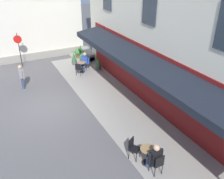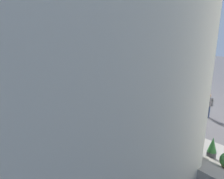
{
  "view_description": "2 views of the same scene",
  "coord_description": "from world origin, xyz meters",
  "px_view_note": "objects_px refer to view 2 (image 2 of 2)",
  "views": [
    {
      "loc": [
        -11.78,
        2.2,
        7.11
      ],
      "look_at": [
        -1.36,
        -3.09,
        1.01
      ],
      "focal_mm": 39.22,
      "sensor_mm": 36.0,
      "label": 1
    },
    {
      "loc": [
        9.17,
        -11.65,
        5.28
      ],
      "look_at": [
        -1.81,
        -2.82,
        1.4
      ],
      "focal_mm": 34.33,
      "sensor_mm": 36.0,
      "label": 2
    }
  ],
  "objects_px": {
    "cafe_chair_black_kerbside": "(174,127)",
    "walking_pedestrian_in_grey": "(208,103)",
    "cafe_table_mid_terrace": "(86,89)",
    "potted_plant_mid_terrace": "(212,148)",
    "cafe_chair_black_by_window": "(82,87)",
    "cafe_chair_black_near_door": "(178,138)",
    "potted_plant_entrance_right": "(195,147)",
    "cafe_chair_black_back_row": "(93,89)",
    "cafe_table_near_entrance": "(177,133)",
    "seated_patron_in_black": "(84,86)",
    "potted_plant_entrance_left": "(160,142)",
    "parked_car_white": "(122,72)",
    "seated_companion_in_blue": "(178,133)"
  },
  "relations": [
    {
      "from": "cafe_chair_black_back_row",
      "to": "cafe_table_near_entrance",
      "type": "bearing_deg",
      "value": -7.98
    },
    {
      "from": "cafe_table_mid_terrace",
      "to": "potted_plant_mid_terrace",
      "type": "xyz_separation_m",
      "value": [
        11.46,
        -0.96,
        -0.01
      ]
    },
    {
      "from": "potted_plant_mid_terrace",
      "to": "cafe_chair_black_back_row",
      "type": "bearing_deg",
      "value": 173.27
    },
    {
      "from": "cafe_table_near_entrance",
      "to": "cafe_chair_black_kerbside",
      "type": "relative_size",
      "value": 0.82
    },
    {
      "from": "parked_car_white",
      "to": "seated_patron_in_black",
      "type": "bearing_deg",
      "value": -69.33
    },
    {
      "from": "seated_patron_in_black",
      "to": "potted_plant_mid_terrace",
      "type": "relative_size",
      "value": 1.31
    },
    {
      "from": "seated_patron_in_black",
      "to": "potted_plant_mid_terrace",
      "type": "bearing_deg",
      "value": -4.57
    },
    {
      "from": "potted_plant_mid_terrace",
      "to": "seated_patron_in_black",
      "type": "bearing_deg",
      "value": 175.43
    },
    {
      "from": "cafe_table_near_entrance",
      "to": "potted_plant_entrance_left",
      "type": "distance_m",
      "value": 1.25
    },
    {
      "from": "cafe_chair_black_near_door",
      "to": "potted_plant_mid_terrace",
      "type": "bearing_deg",
      "value": 20.53
    },
    {
      "from": "seated_patron_in_black",
      "to": "cafe_chair_black_by_window",
      "type": "bearing_deg",
      "value": -178.02
    },
    {
      "from": "cafe_table_mid_terrace",
      "to": "seated_companion_in_blue",
      "type": "xyz_separation_m",
      "value": [
        9.99,
        -1.29,
        0.22
      ]
    },
    {
      "from": "cafe_table_near_entrance",
      "to": "walking_pedestrian_in_grey",
      "type": "xyz_separation_m",
      "value": [
        -0.73,
        4.25,
        0.42
      ]
    },
    {
      "from": "cafe_chair_black_by_window",
      "to": "seated_patron_in_black",
      "type": "xyz_separation_m",
      "value": [
        0.21,
        0.01,
        0.14
      ]
    },
    {
      "from": "cafe_chair_black_by_window",
      "to": "walking_pedestrian_in_grey",
      "type": "bearing_deg",
      "value": 18.92
    },
    {
      "from": "cafe_chair_black_back_row",
      "to": "potted_plant_entrance_left",
      "type": "height_order",
      "value": "potted_plant_entrance_left"
    },
    {
      "from": "cafe_table_mid_terrace",
      "to": "walking_pedestrian_in_grey",
      "type": "xyz_separation_m",
      "value": [
        9.01,
        3.28,
        0.42
      ]
    },
    {
      "from": "cafe_chair_black_near_door",
      "to": "cafe_table_mid_terrace",
      "type": "xyz_separation_m",
      "value": [
        -10.13,
        1.46,
        -0.06
      ]
    },
    {
      "from": "potted_plant_entrance_right",
      "to": "potted_plant_entrance_left",
      "type": "relative_size",
      "value": 1.02
    },
    {
      "from": "cafe_table_near_entrance",
      "to": "cafe_chair_black_kerbside",
      "type": "xyz_separation_m",
      "value": [
        -0.47,
        0.42,
        0.06
      ]
    },
    {
      "from": "cafe_table_mid_terrace",
      "to": "potted_plant_entrance_left",
      "type": "xyz_separation_m",
      "value": [
        9.7,
        -2.22,
        -0.04
      ]
    },
    {
      "from": "cafe_table_mid_terrace",
      "to": "cafe_chair_black_back_row",
      "type": "distance_m",
      "value": 0.63
    },
    {
      "from": "cafe_table_near_entrance",
      "to": "cafe_chair_black_back_row",
      "type": "relative_size",
      "value": 0.82
    },
    {
      "from": "cafe_chair_black_kerbside",
      "to": "seated_companion_in_blue",
      "type": "relative_size",
      "value": 0.68
    },
    {
      "from": "cafe_table_mid_terrace",
      "to": "seated_patron_in_black",
      "type": "relative_size",
      "value": 0.59
    },
    {
      "from": "cafe_chair_black_kerbside",
      "to": "potted_plant_entrance_right",
      "type": "xyz_separation_m",
      "value": [
        1.76,
        -1.03,
        -0.01
      ]
    },
    {
      "from": "cafe_chair_black_back_row",
      "to": "walking_pedestrian_in_grey",
      "type": "height_order",
      "value": "walking_pedestrian_in_grey"
    },
    {
      "from": "walking_pedestrian_in_grey",
      "to": "parked_car_white",
      "type": "xyz_separation_m",
      "value": [
        -11.89,
        3.24,
        -0.2
      ]
    },
    {
      "from": "cafe_chair_black_near_door",
      "to": "walking_pedestrian_in_grey",
      "type": "xyz_separation_m",
      "value": [
        -1.12,
        4.75,
        0.37
      ]
    },
    {
      "from": "potted_plant_mid_terrace",
      "to": "cafe_chair_black_near_door",
      "type": "bearing_deg",
      "value": -159.47
    },
    {
      "from": "cafe_chair_black_near_door",
      "to": "potted_plant_entrance_right",
      "type": "height_order",
      "value": "potted_plant_entrance_right"
    },
    {
      "from": "cafe_chair_black_kerbside",
      "to": "walking_pedestrian_in_grey",
      "type": "bearing_deg",
      "value": 93.85
    },
    {
      "from": "cafe_chair_black_kerbside",
      "to": "potted_plant_entrance_left",
      "type": "xyz_separation_m",
      "value": [
        0.43,
        -1.67,
        -0.1
      ]
    },
    {
      "from": "cafe_chair_black_by_window",
      "to": "cafe_table_mid_terrace",
      "type": "bearing_deg",
      "value": 1.98
    },
    {
      "from": "potted_plant_mid_terrace",
      "to": "parked_car_white",
      "type": "distance_m",
      "value": 16.18
    },
    {
      "from": "potted_plant_mid_terrace",
      "to": "cafe_chair_black_kerbside",
      "type": "bearing_deg",
      "value": 169.2
    },
    {
      "from": "potted_plant_entrance_right",
      "to": "parked_car_white",
      "type": "xyz_separation_m",
      "value": [
        -13.91,
        8.1,
        0.17
      ]
    },
    {
      "from": "cafe_table_mid_terrace",
      "to": "seated_patron_in_black",
      "type": "distance_m",
      "value": 0.46
    },
    {
      "from": "walking_pedestrian_in_grey",
      "to": "parked_car_white",
      "type": "bearing_deg",
      "value": 164.76
    },
    {
      "from": "cafe_table_mid_terrace",
      "to": "seated_patron_in_black",
      "type": "height_order",
      "value": "seated_patron_in_black"
    },
    {
      "from": "seated_patron_in_black",
      "to": "walking_pedestrian_in_grey",
      "type": "distance_m",
      "value": 9.99
    },
    {
      "from": "cafe_chair_black_by_window",
      "to": "cafe_chair_black_near_door",
      "type": "bearing_deg",
      "value": -7.63
    },
    {
      "from": "seated_patron_in_black",
      "to": "potted_plant_entrance_left",
      "type": "distance_m",
      "value": 10.36
    },
    {
      "from": "seated_patron_in_black",
      "to": "potted_plant_entrance_right",
      "type": "xyz_separation_m",
      "value": [
        11.44,
        -1.56,
        -0.15
      ]
    },
    {
      "from": "cafe_chair_black_kerbside",
      "to": "potted_plant_entrance_right",
      "type": "relative_size",
      "value": 0.98
    },
    {
      "from": "cafe_table_near_entrance",
      "to": "potted_plant_entrance_left",
      "type": "bearing_deg",
      "value": -91.75
    },
    {
      "from": "cafe_table_near_entrance",
      "to": "potted_plant_entrance_right",
      "type": "height_order",
      "value": "potted_plant_entrance_right"
    },
    {
      "from": "cafe_chair_black_by_window",
      "to": "potted_plant_entrance_left",
      "type": "distance_m",
      "value": 10.56
    },
    {
      "from": "cafe_table_near_entrance",
      "to": "potted_plant_entrance_left",
      "type": "xyz_separation_m",
      "value": [
        -0.04,
        -1.25,
        -0.04
      ]
    },
    {
      "from": "seated_patron_in_black",
      "to": "potted_plant_entrance_left",
      "type": "bearing_deg",
      "value": -12.28
    }
  ]
}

